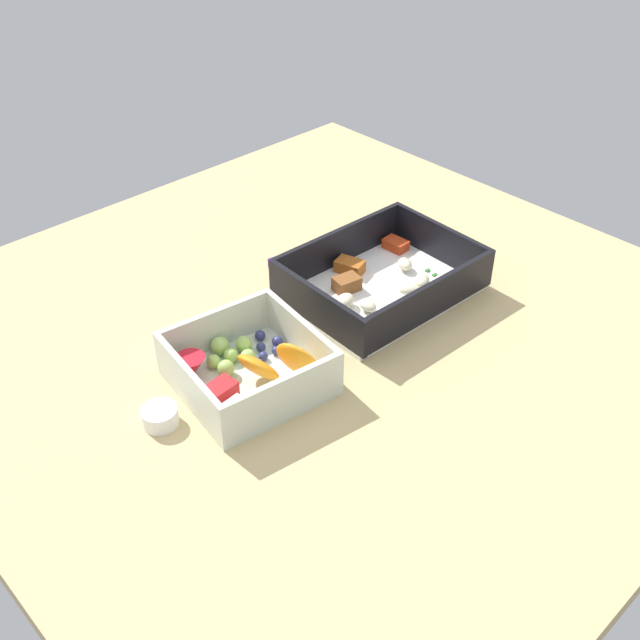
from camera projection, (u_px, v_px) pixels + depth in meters
table_surface at (325, 331)px, 84.02cm from camera, size 80.00×80.00×2.00cm
pasta_container at (381, 282)px, 87.09cm from camera, size 21.22×16.20×5.25cm
fruit_bowl at (248, 368)px, 74.39cm from camera, size 15.09×15.06×5.72cm
candy_bar at (298, 260)px, 92.76cm from camera, size 7.36×3.91×1.20cm
paper_cup_liner at (160, 416)px, 70.47cm from camera, size 3.41×3.41×1.77cm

